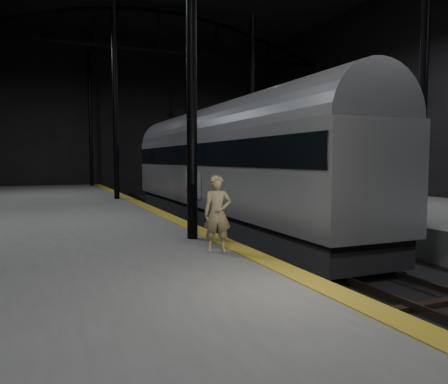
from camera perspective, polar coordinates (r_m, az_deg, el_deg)
ground at (r=16.34m, az=4.14°, el=-6.26°), size 44.00×44.00×0.00m
platform_left at (r=14.55m, az=-23.40°, el=-5.90°), size 9.00×43.80×1.00m
platform_right at (r=20.72m, az=23.04°, el=-2.96°), size 9.00×43.80×1.00m
tactile_strip at (r=15.01m, az=-7.00°, el=-3.33°), size 0.50×43.80×0.01m
track at (r=16.33m, az=4.14°, el=-6.02°), size 2.40×43.00×0.24m
train at (r=19.08m, az=-0.31°, el=4.08°), size 2.93×19.58×5.23m
woman at (r=9.37m, az=-0.86°, el=-2.85°), size 0.69×0.55×1.64m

